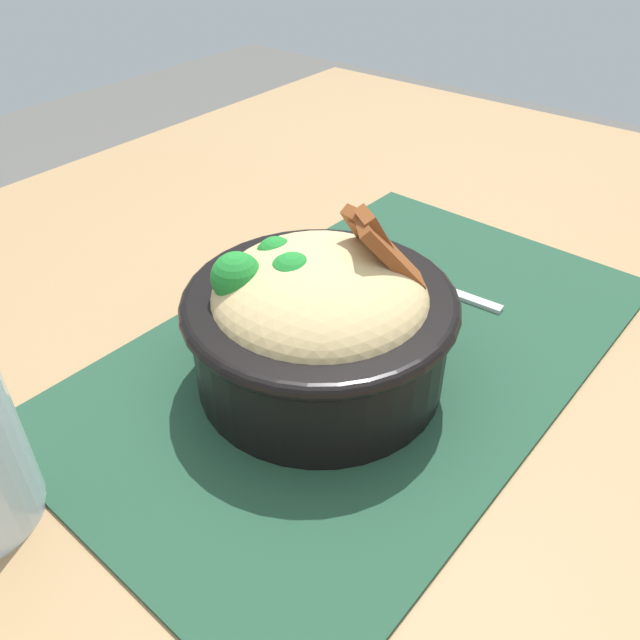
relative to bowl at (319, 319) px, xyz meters
The scene contains 4 objects.
table 0.12m from the bowl, 37.05° to the right, with size 1.23×1.00×0.76m.
placemat 0.07m from the bowl, ahead, with size 0.46×0.28×0.00m, color #1E422D.
bowl is the anchor object (origin of this frame).
fork 0.16m from the bowl, ahead, with size 0.02×0.12×0.00m.
Camera 1 is at (-0.30, -0.19, 1.07)m, focal length 35.63 mm.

